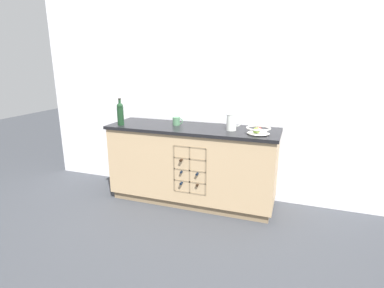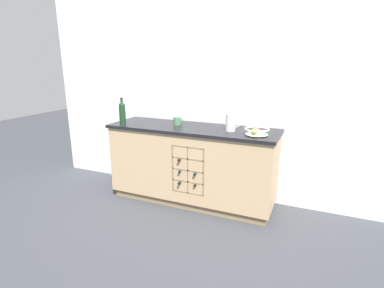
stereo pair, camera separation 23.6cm
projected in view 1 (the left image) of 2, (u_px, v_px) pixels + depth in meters
name	position (u px, v px, depth m)	size (l,w,h in m)	color
ground_plane	(192.00, 200.00, 3.65)	(14.00, 14.00, 0.00)	#383A3F
back_wall	(202.00, 92.00, 3.63)	(4.40, 0.06, 2.55)	white
kitchen_island	(192.00, 164.00, 3.52)	(1.96, 0.63, 0.91)	#8B7354
fruit_bowl	(258.00, 130.00, 3.06)	(0.25, 0.25, 0.08)	silver
white_pitcher	(232.00, 122.00, 3.22)	(0.17, 0.11, 0.18)	silver
ceramic_mug	(177.00, 121.00, 3.49)	(0.12, 0.09, 0.09)	#4C7A56
standing_wine_bottle	(120.00, 113.00, 3.47)	(0.08, 0.08, 0.31)	#19381E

